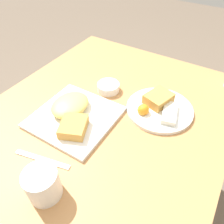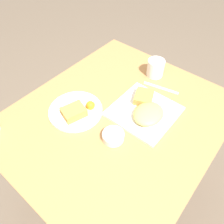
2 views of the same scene
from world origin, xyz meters
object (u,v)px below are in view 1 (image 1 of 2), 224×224
plate_square_near (73,113)px  coffee_mug (43,184)px  butter_knife (42,159)px  plate_oval_far (159,107)px  sauce_ramekin (108,87)px

plate_square_near → coffee_mug: size_ratio=3.03×
butter_knife → coffee_mug: 0.12m
plate_oval_far → butter_knife: bearing=-28.8°
coffee_mug → plate_square_near: bearing=-155.9°
plate_square_near → coffee_mug: coffee_mug is taller
sauce_ramekin → coffee_mug: size_ratio=1.00×
plate_oval_far → butter_knife: 0.47m
sauce_ramekin → coffee_mug: bearing=11.5°
plate_square_near → sauce_ramekin: plate_square_near is taller
plate_oval_far → butter_knife: plate_oval_far is taller
plate_oval_far → plate_square_near: bearing=-51.4°
plate_oval_far → coffee_mug: bearing=-15.8°
plate_square_near → butter_knife: size_ratio=1.51×
butter_knife → plate_square_near: bearing=87.3°
plate_oval_far → coffee_mug: (0.48, -0.14, 0.03)m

